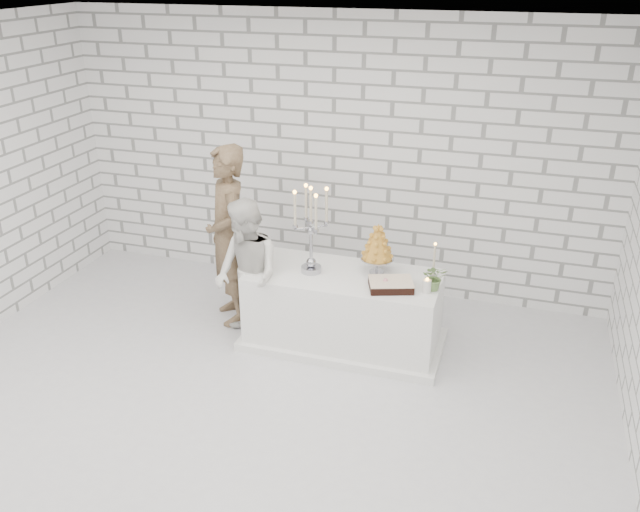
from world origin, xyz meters
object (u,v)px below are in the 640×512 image
(cake_table, at_px, (343,309))
(bride, at_px, (247,275))
(candelabra, at_px, (311,230))
(groom, at_px, (228,236))
(croquembouche, at_px, (377,248))

(cake_table, xyz_separation_m, bride, (-0.87, -0.26, 0.36))
(cake_table, bearing_deg, candelabra, -173.26)
(groom, bearing_deg, candelabra, 41.82)
(cake_table, height_order, croquembouche, croquembouche)
(groom, bearing_deg, cake_table, 46.20)
(bride, xyz_separation_m, croquembouche, (1.16, 0.39, 0.26))
(croquembouche, bearing_deg, groom, 179.50)
(candelabra, bearing_deg, bride, -158.79)
(cake_table, xyz_separation_m, candelabra, (-0.31, -0.04, 0.80))
(bride, relative_size, croquembouche, 2.96)
(bride, relative_size, candelabra, 1.73)
(cake_table, xyz_separation_m, groom, (-1.24, 0.14, 0.55))
(candelabra, bearing_deg, cake_table, 6.74)
(groom, xyz_separation_m, bride, (0.37, -0.40, -0.19))
(bride, bearing_deg, croquembouche, 60.15)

